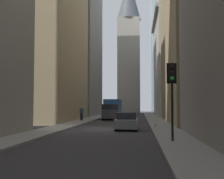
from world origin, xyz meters
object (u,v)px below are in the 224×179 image
(discarded_bottle, at_px, (155,126))
(hatchback_grey, at_px, (127,121))
(traffic_light_foreground, at_px, (172,83))
(pedestrian, at_px, (82,113))
(delivery_truck, at_px, (112,109))

(discarded_bottle, bearing_deg, hatchback_grey, 118.26)
(hatchback_grey, bearing_deg, traffic_light_foreground, -161.56)
(hatchback_grey, relative_size, pedestrian, 2.49)
(delivery_truck, xyz_separation_m, pedestrian, (-5.53, 3.26, -0.38))
(hatchback_grey, relative_size, traffic_light_foreground, 1.04)
(delivery_truck, distance_m, traffic_light_foreground, 25.34)
(delivery_truck, bearing_deg, pedestrian, 149.44)
(traffic_light_foreground, bearing_deg, hatchback_grey, 18.44)
(delivery_truck, bearing_deg, hatchback_grey, -170.27)
(delivery_truck, height_order, pedestrian, delivery_truck)
(delivery_truck, bearing_deg, discarded_bottle, -160.92)
(hatchback_grey, distance_m, pedestrian, 12.39)
(delivery_truck, distance_m, discarded_bottle, 15.96)
(delivery_truck, relative_size, traffic_light_foreground, 1.56)
(pedestrian, bearing_deg, hatchback_grey, -150.69)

